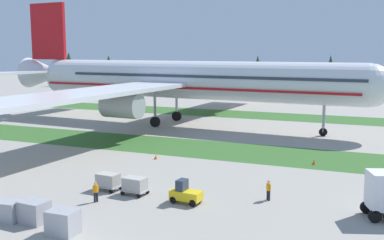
{
  "coord_description": "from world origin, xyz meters",
  "views": [
    {
      "loc": [
        16.61,
        -22.3,
        12.55
      ],
      "look_at": [
        -5.57,
        30.76,
        4.0
      ],
      "focal_mm": 43.59,
      "sensor_mm": 36.0,
      "label": 1
    }
  ],
  "objects_px": {
    "taxiway_marker_1": "(156,157)",
    "taxiway_marker_0": "(314,162)",
    "cargo_dolly_lead": "(135,184)",
    "cargo_dolly_second": "(108,180)",
    "airliner": "(177,79)",
    "baggage_tug": "(185,194)",
    "ground_crew_loader": "(269,189)",
    "ground_crew_marshaller": "(96,191)",
    "uld_container_3": "(34,212)",
    "uld_container_2": "(7,211)",
    "uld_container_1": "(63,222)"
  },
  "relations": [
    {
      "from": "taxiway_marker_1",
      "to": "taxiway_marker_0",
      "type": "bearing_deg",
      "value": 14.3
    },
    {
      "from": "taxiway_marker_0",
      "to": "taxiway_marker_1",
      "type": "xyz_separation_m",
      "value": [
        -17.48,
        -4.46,
        -0.05
      ]
    },
    {
      "from": "cargo_dolly_lead",
      "to": "cargo_dolly_second",
      "type": "height_order",
      "value": "same"
    },
    {
      "from": "airliner",
      "to": "taxiway_marker_1",
      "type": "xyz_separation_m",
      "value": [
        8.43,
        -24.52,
        -7.5
      ]
    },
    {
      "from": "baggage_tug",
      "to": "taxiway_marker_1",
      "type": "bearing_deg",
      "value": -139.95
    },
    {
      "from": "baggage_tug",
      "to": "ground_crew_loader",
      "type": "xyz_separation_m",
      "value": [
        6.21,
        3.39,
        0.13
      ]
    },
    {
      "from": "ground_crew_marshaller",
      "to": "uld_container_3",
      "type": "height_order",
      "value": "ground_crew_marshaller"
    },
    {
      "from": "ground_crew_marshaller",
      "to": "taxiway_marker_0",
      "type": "xyz_separation_m",
      "value": [
        14.97,
        20.37,
        -0.65
      ]
    },
    {
      "from": "baggage_tug",
      "to": "cargo_dolly_lead",
      "type": "bearing_deg",
      "value": -90.0
    },
    {
      "from": "cargo_dolly_second",
      "to": "ground_crew_loader",
      "type": "xyz_separation_m",
      "value": [
        14.11,
        2.8,
        0.03
      ]
    },
    {
      "from": "ground_crew_loader",
      "to": "uld_container_2",
      "type": "distance_m",
      "value": 20.81
    },
    {
      "from": "uld_container_2",
      "to": "uld_container_3",
      "type": "bearing_deg",
      "value": 12.04
    },
    {
      "from": "cargo_dolly_second",
      "to": "uld_container_1",
      "type": "bearing_deg",
      "value": 19.96
    },
    {
      "from": "cargo_dolly_second",
      "to": "taxiway_marker_0",
      "type": "bearing_deg",
      "value": 141.49
    },
    {
      "from": "cargo_dolly_second",
      "to": "cargo_dolly_lead",
      "type": "bearing_deg",
      "value": 90.0
    },
    {
      "from": "taxiway_marker_0",
      "to": "cargo_dolly_second",
      "type": "bearing_deg",
      "value": -132.83
    },
    {
      "from": "airliner",
      "to": "taxiway_marker_0",
      "type": "relative_size",
      "value": 140.54
    },
    {
      "from": "ground_crew_loader",
      "to": "taxiway_marker_1",
      "type": "distance_m",
      "value": 18.58
    },
    {
      "from": "cargo_dolly_second",
      "to": "uld_container_2",
      "type": "distance_m",
      "value": 9.8
    },
    {
      "from": "ground_crew_loader",
      "to": "uld_container_1",
      "type": "bearing_deg",
      "value": 89.1
    },
    {
      "from": "baggage_tug",
      "to": "uld_container_1",
      "type": "xyz_separation_m",
      "value": [
        -5.11,
        -9.38,
        0.05
      ]
    },
    {
      "from": "ground_crew_marshaller",
      "to": "ground_crew_loader",
      "type": "xyz_separation_m",
      "value": [
        13.22,
        6.06,
        0.0
      ]
    },
    {
      "from": "uld_container_1",
      "to": "uld_container_3",
      "type": "bearing_deg",
      "value": 163.13
    },
    {
      "from": "baggage_tug",
      "to": "cargo_dolly_lead",
      "type": "distance_m",
      "value": 5.03
    },
    {
      "from": "ground_crew_loader",
      "to": "cargo_dolly_second",
      "type": "bearing_deg",
      "value": 51.84
    },
    {
      "from": "ground_crew_loader",
      "to": "taxiway_marker_1",
      "type": "bearing_deg",
      "value": 8.58
    },
    {
      "from": "cargo_dolly_lead",
      "to": "ground_crew_loader",
      "type": "relative_size",
      "value": 1.33
    },
    {
      "from": "ground_crew_loader",
      "to": "taxiway_marker_1",
      "type": "relative_size",
      "value": 3.49
    },
    {
      "from": "uld_container_1",
      "to": "uld_container_3",
      "type": "distance_m",
      "value": 3.56
    },
    {
      "from": "ground_crew_marshaller",
      "to": "uld_container_3",
      "type": "xyz_separation_m",
      "value": [
        -1.51,
        -5.68,
        -0.13
      ]
    },
    {
      "from": "ground_crew_marshaller",
      "to": "uld_container_1",
      "type": "bearing_deg",
      "value": 41.49
    },
    {
      "from": "baggage_tug",
      "to": "ground_crew_loader",
      "type": "relative_size",
      "value": 1.55
    },
    {
      "from": "cargo_dolly_lead",
      "to": "uld_container_1",
      "type": "height_order",
      "value": "uld_container_1"
    },
    {
      "from": "cargo_dolly_second",
      "to": "uld_container_1",
      "type": "height_order",
      "value": "uld_container_1"
    },
    {
      "from": "cargo_dolly_second",
      "to": "ground_crew_marshaller",
      "type": "xyz_separation_m",
      "value": [
        0.89,
        -3.26,
        0.03
      ]
    },
    {
      "from": "cargo_dolly_second",
      "to": "ground_crew_marshaller",
      "type": "distance_m",
      "value": 3.38
    },
    {
      "from": "uld_container_3",
      "to": "taxiway_marker_0",
      "type": "height_order",
      "value": "uld_container_3"
    },
    {
      "from": "ground_crew_marshaller",
      "to": "uld_container_1",
      "type": "xyz_separation_m",
      "value": [
        1.9,
        -6.71,
        -0.08
      ]
    },
    {
      "from": "uld_container_3",
      "to": "uld_container_2",
      "type": "bearing_deg",
      "value": -167.96
    },
    {
      "from": "cargo_dolly_second",
      "to": "ground_crew_loader",
      "type": "bearing_deg",
      "value": 105.54
    },
    {
      "from": "taxiway_marker_0",
      "to": "ground_crew_marshaller",
      "type": "bearing_deg",
      "value": -126.31
    },
    {
      "from": "uld_container_1",
      "to": "uld_container_2",
      "type": "height_order",
      "value": "uld_container_1"
    },
    {
      "from": "ground_crew_marshaller",
      "to": "taxiway_marker_0",
      "type": "relative_size",
      "value": 2.93
    },
    {
      "from": "uld_container_1",
      "to": "cargo_dolly_second",
      "type": "bearing_deg",
      "value": 105.64
    },
    {
      "from": "cargo_dolly_lead",
      "to": "uld_container_1",
      "type": "xyz_separation_m",
      "value": [
        -0.1,
        -9.76,
        -0.06
      ]
    },
    {
      "from": "taxiway_marker_0",
      "to": "taxiway_marker_1",
      "type": "height_order",
      "value": "taxiway_marker_0"
    },
    {
      "from": "uld_container_1",
      "to": "uld_container_2",
      "type": "distance_m",
      "value": 5.57
    },
    {
      "from": "airliner",
      "to": "taxiway_marker_0",
      "type": "height_order",
      "value": "airliner"
    },
    {
      "from": "cargo_dolly_second",
      "to": "taxiway_marker_1",
      "type": "distance_m",
      "value": 12.77
    },
    {
      "from": "uld_container_1",
      "to": "uld_container_2",
      "type": "bearing_deg",
      "value": 174.04
    }
  ]
}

